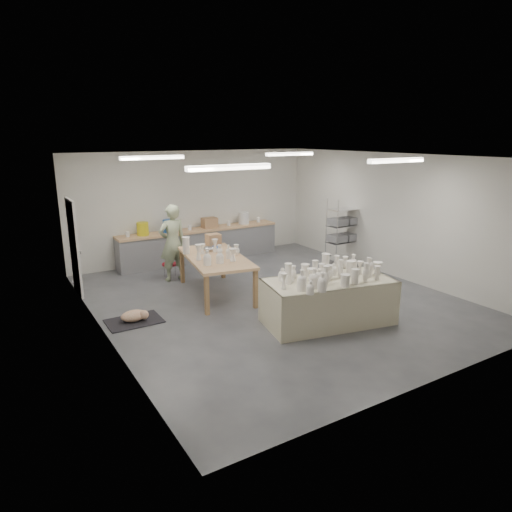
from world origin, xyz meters
TOP-DOWN VIEW (x-y plane):
  - room at (-0.11, 0.08)m, footprint 8.00×8.02m
  - back_counter at (-0.01, 3.68)m, footprint 4.60×0.60m
  - wire_shelf at (3.20, 1.40)m, footprint 0.88×0.48m
  - drying_table at (0.20, -1.57)m, footprint 2.54×1.58m
  - work_table at (-0.88, 1.00)m, footprint 1.53×2.47m
  - rug at (-2.90, 0.35)m, footprint 1.00×0.70m
  - cat at (-2.88, 0.34)m, footprint 0.56×0.47m
  - potter at (-1.30, 2.38)m, footprint 0.69×0.47m
  - red_stool at (-1.30, 2.65)m, footprint 0.44×0.44m

SIDE VIEW (x-z plane):
  - rug at x=-2.90m, z-range 0.00..0.02m
  - cat at x=-2.88m, z-range 0.02..0.23m
  - red_stool at x=-1.30m, z-range 0.14..0.49m
  - drying_table at x=0.20m, z-range -0.15..1.06m
  - back_counter at x=-0.01m, z-range -0.13..1.11m
  - work_table at x=-0.88m, z-range 0.24..1.48m
  - wire_shelf at x=3.20m, z-range 0.02..1.82m
  - potter at x=-1.30m, z-range 0.00..1.85m
  - room at x=-0.11m, z-range 0.56..3.56m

